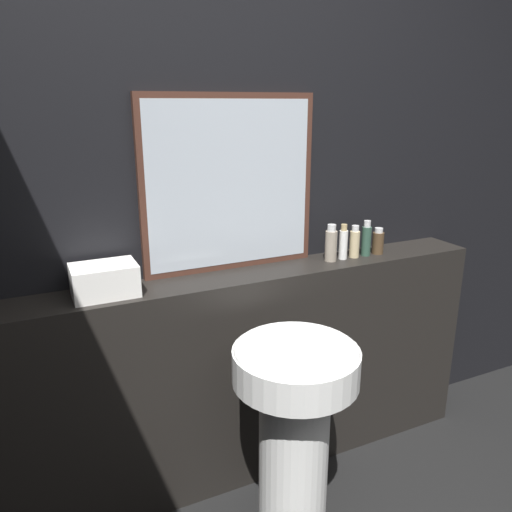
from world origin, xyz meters
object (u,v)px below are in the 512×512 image
towel_stack (104,280)px  pedestal_sink (294,426)px  mirror (230,184)px  shampoo_bottle (331,244)px  conditioner_bottle (343,243)px  body_wash_bottle (366,239)px  hand_soap_bottle (378,242)px  lotion_bottle (355,243)px

towel_stack → pedestal_sink: bearing=-38.5°
mirror → shampoo_bottle: (0.45, -0.10, -0.29)m
towel_stack → conditioner_bottle: bearing=0.0°
body_wash_bottle → hand_soap_bottle: (0.07, 0.00, -0.02)m
pedestal_sink → body_wash_bottle: body_wash_bottle is taller
shampoo_bottle → body_wash_bottle: bearing=0.0°
shampoo_bottle → conditioner_bottle: shampoo_bottle is taller
lotion_bottle → pedestal_sink: bearing=-141.3°
lotion_bottle → hand_soap_bottle: size_ratio=1.20×
pedestal_sink → mirror: size_ratio=1.11×
towel_stack → body_wash_bottle: body_wash_bottle is taller
body_wash_bottle → towel_stack: bearing=180.0°
mirror → pedestal_sink: bearing=-88.3°
conditioner_bottle → hand_soap_bottle: conditioner_bottle is taller
pedestal_sink → body_wash_bottle: 0.94m
body_wash_bottle → hand_soap_bottle: size_ratio=1.34×
mirror → towel_stack: mirror is taller
mirror → conditioner_bottle: bearing=-10.9°
pedestal_sink → conditioner_bottle: conditioner_bottle is taller
conditioner_bottle → pedestal_sink: bearing=-137.9°
towel_stack → shampoo_bottle: size_ratio=1.40×
pedestal_sink → lotion_bottle: bearing=38.7°
lotion_bottle → hand_soap_bottle: (0.14, 0.00, -0.01)m
pedestal_sink → hand_soap_bottle: bearing=32.8°
towel_stack → body_wash_bottle: bearing=0.0°
mirror → shampoo_bottle: 0.54m
conditioner_bottle → lotion_bottle: (0.06, 0.00, -0.01)m
mirror → shampoo_bottle: size_ratio=4.50×
towel_stack → body_wash_bottle: (1.19, 0.00, 0.02)m
lotion_bottle → hand_soap_bottle: bearing=0.0°
pedestal_sink → towel_stack: (-0.57, 0.45, 0.52)m
conditioner_bottle → lotion_bottle: 0.06m
shampoo_bottle → lotion_bottle: size_ratio=1.12×
pedestal_sink → hand_soap_bottle: size_ratio=6.73×
towel_stack → mirror: bearing=10.2°
conditioner_bottle → shampoo_bottle: bearing=180.0°
pedestal_sink → conditioner_bottle: bearing=42.1°
mirror → hand_soap_bottle: bearing=-7.9°
hand_soap_bottle → towel_stack: bearing=-180.0°
pedestal_sink → mirror: mirror is taller
towel_stack → shampoo_bottle: 1.00m
shampoo_bottle → hand_soap_bottle: shampoo_bottle is taller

